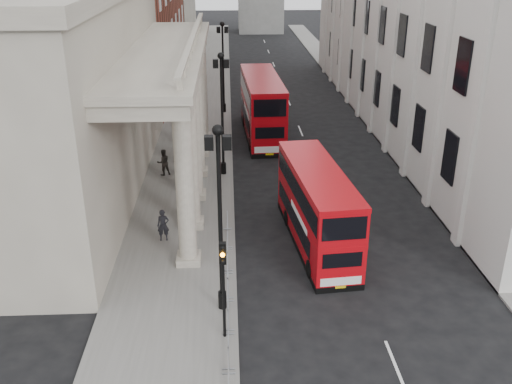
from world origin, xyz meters
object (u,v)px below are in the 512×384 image
lamp_post_mid (222,106)px  bus_near (317,206)px  lamp_post_north (223,61)px  pedestrian_b (163,162)px  traffic_light (223,273)px  bus_far (262,105)px  pedestrian_c (185,167)px  lamp_post_south (220,208)px  pedestrian_a (163,225)px

lamp_post_mid → bus_near: size_ratio=0.84×
lamp_post_north → pedestrian_b: 17.01m
lamp_post_north → traffic_light: lamp_post_north is taller
traffic_light → bus_far: size_ratio=0.37×
lamp_post_north → pedestrian_c: (-2.56, -16.96, -3.91)m
lamp_post_south → bus_far: size_ratio=0.72×
lamp_post_south → bus_far: (3.18, 24.88, -2.33)m
traffic_light → bus_far: (3.08, 26.90, -0.52)m
lamp_post_north → pedestrian_a: 26.08m
bus_far → pedestrian_a: bus_far is taller
lamp_post_mid → lamp_post_north: size_ratio=1.00×
lamp_post_mid → bus_far: (3.18, 8.88, -2.33)m
traffic_light → pedestrian_b: (-4.21, 17.97, -2.06)m
bus_far → pedestrian_c: bearing=-122.7°
lamp_post_north → traffic_light: (0.10, -34.02, -1.80)m
lamp_post_south → bus_near: 8.17m
bus_near → traffic_light: bearing=-127.0°
pedestrian_c → traffic_light: bearing=-88.9°
pedestrian_c → lamp_post_south: bearing=-88.1°
lamp_post_mid → pedestrian_a: lamp_post_mid is taller
bus_near → bus_far: bus_far is taller
lamp_post_mid → pedestrian_a: size_ratio=4.76×
lamp_post_south → pedestrian_a: bearing=116.4°
lamp_post_south → pedestrian_b: size_ratio=4.51×
lamp_post_north → traffic_light: bearing=-89.8°
lamp_post_north → pedestrian_c: bearing=-98.6°
lamp_post_south → bus_far: 25.19m
bus_far → lamp_post_mid: bearing=-112.2°
bus_near → pedestrian_b: size_ratio=5.36×
lamp_post_north → bus_far: 8.14m
lamp_post_mid → lamp_post_north: same height
lamp_post_south → pedestrian_a: 8.16m
lamp_post_south → lamp_post_mid: (0.00, 16.00, 0.00)m
traffic_light → pedestrian_c: (-2.66, 17.06, -2.11)m
lamp_post_north → pedestrian_a: size_ratio=4.76×
bus_near → lamp_post_north: bearing=95.2°
traffic_light → bus_far: bus_far is taller
lamp_post_north → bus_near: size_ratio=0.84×
lamp_post_south → pedestrian_a: lamp_post_south is taller
pedestrian_a → pedestrian_c: bearing=79.6°
pedestrian_a → lamp_post_mid: bearing=65.4°
bus_near → bus_far: bearing=89.8°
lamp_post_north → traffic_light: 34.07m
lamp_post_north → bus_near: bearing=-79.3°
lamp_post_mid → lamp_post_north: bearing=90.0°
pedestrian_b → pedestrian_c: pedestrian_b is taller
bus_far → bus_near: bearing=-87.1°
traffic_light → bus_near: (4.85, 7.92, -0.91)m
pedestrian_c → pedestrian_a: bearing=-101.8°
lamp_post_mid → traffic_light: (0.10, -18.02, -1.80)m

